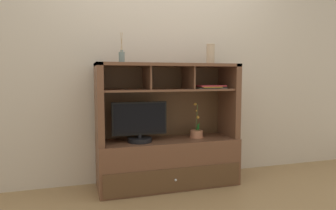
# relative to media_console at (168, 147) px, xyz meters

# --- Properties ---
(floor_plane) EXTENTS (6.00, 6.00, 0.02)m
(floor_plane) POSITION_rel_media_console_xyz_m (0.00, -0.01, -0.41)
(floor_plane) COLOR #97774D
(floor_plane) RESTS_ON ground
(back_wall) EXTENTS (6.00, 0.02, 2.80)m
(back_wall) POSITION_rel_media_console_xyz_m (0.00, 0.26, 1.00)
(back_wall) COLOR beige
(back_wall) RESTS_ON ground
(media_console) EXTENTS (1.43, 0.50, 1.25)m
(media_console) POSITION_rel_media_console_xyz_m (0.00, 0.00, 0.00)
(media_console) COLOR brown
(media_console) RESTS_ON ground
(tv_monitor) EXTENTS (0.54, 0.24, 0.40)m
(tv_monitor) POSITION_rel_media_console_xyz_m (-0.30, -0.05, 0.26)
(tv_monitor) COLOR black
(tv_monitor) RESTS_ON media_console
(potted_orchid) EXTENTS (0.15, 0.15, 0.37)m
(potted_orchid) POSITION_rel_media_console_xyz_m (0.32, -0.00, 0.13)
(potted_orchid) COLOR #B16F4F
(potted_orchid) RESTS_ON media_console
(magazine_stack_left) EXTENTS (0.32, 0.23, 0.03)m
(magazine_stack_left) POSITION_rel_media_console_xyz_m (0.44, -0.05, 0.62)
(magazine_stack_left) COLOR slate
(magazine_stack_left) RESTS_ON media_console
(diffuser_bottle) EXTENTS (0.06, 0.06, 0.29)m
(diffuser_bottle) POSITION_rel_media_console_xyz_m (-0.47, -0.02, 0.91)
(diffuser_bottle) COLOR slate
(diffuser_bottle) RESTS_ON media_console
(ceramic_vase) EXTENTS (0.09, 0.09, 0.21)m
(ceramic_vase) POSITION_rel_media_console_xyz_m (0.47, -0.01, 0.96)
(ceramic_vase) COLOR tan
(ceramic_vase) RESTS_ON media_console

